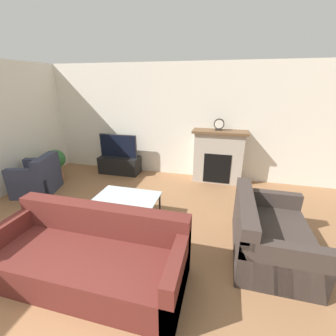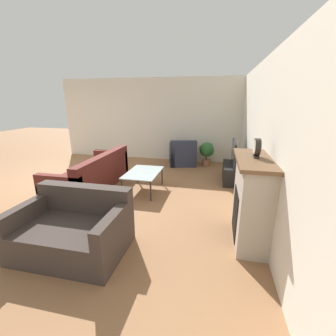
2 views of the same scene
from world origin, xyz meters
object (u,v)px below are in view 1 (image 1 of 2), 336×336
Objects in this scene: potted_plant at (56,161)px; armchair_by_window at (38,179)px; couch_loveseat at (268,236)px; mantel_clock at (219,124)px; tv at (118,146)px; coffee_table at (127,199)px; couch_sectional at (91,257)px.

armchair_by_window is at bearing -80.81° from potted_plant.
mantel_clock is (-0.84, 2.37, 1.09)m from couch_loveseat.
couch_loveseat is 4.90m from potted_plant.
tv is 2.31m from coffee_table.
couch_loveseat is 4.60m from armchair_by_window.
potted_plant is at bearing 152.44° from coffee_table.
tv is at bearing 118.94° from coffee_table.
potted_plant is at bearing -167.70° from mantel_clock.
tv is 3.78× the size of mantel_clock.
coffee_table is 1.44× the size of potted_plant.
mantel_clock is (2.47, 0.11, 0.64)m from tv.
tv reaches higher than couch_sectional.
potted_plant is 4.01m from mantel_clock.
mantel_clock is at bearing 68.88° from couch_sectional.
couch_sectional and armchair_by_window have the same top height.
tv is 2.55m from mantel_clock.
armchair_by_window reaches higher than coffee_table.
couch_loveseat is at bearing -6.85° from coffee_table.
coffee_table is 2.69m from mantel_clock.
couch_sectional is at bearing -86.37° from coffee_table.
tv is 1.02× the size of armchair_by_window.
armchair_by_window is 4.15m from mantel_clock.
couch_loveseat is 5.43× the size of mantel_clock.
tv reaches higher than coffee_table.
tv reaches higher than couch_loveseat.
armchair_by_window is (-1.22, -1.47, -0.43)m from tv.
couch_sectional is 8.75× the size of mantel_clock.
potted_plant is 2.81× the size of mantel_clock.
armchair_by_window is 1.32× the size of potted_plant.
couch_sectional reaches higher than coffee_table.
tv reaches higher than potted_plant.
tv is 1.55m from potted_plant.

